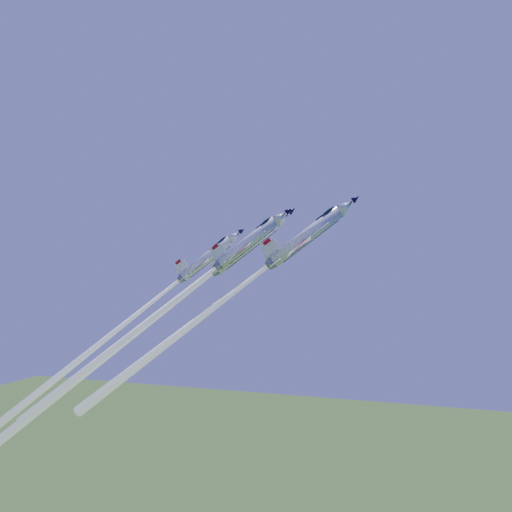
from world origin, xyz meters
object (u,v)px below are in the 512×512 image
(jet_lead, at_px, (215,306))
(jet_slot, at_px, (118,329))
(jet_right, at_px, (152,318))
(jet_left, at_px, (139,331))

(jet_lead, height_order, jet_slot, jet_lead)
(jet_right, height_order, jet_slot, jet_right)
(jet_left, relative_size, jet_slot, 1.27)
(jet_left, distance_m, jet_slot, 6.04)
(jet_left, xyz_separation_m, jet_right, (9.21, -11.39, 3.48))
(jet_lead, xyz_separation_m, jet_right, (-7.45, -8.02, -1.53))
(jet_slot, bearing_deg, jet_lead, 87.48)
(jet_right, relative_size, jet_slot, 0.99)
(jet_left, bearing_deg, jet_slot, -16.26)
(jet_lead, bearing_deg, jet_right, -53.91)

